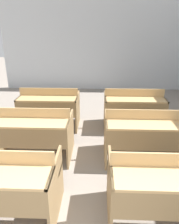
# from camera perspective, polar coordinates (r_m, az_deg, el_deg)

# --- Properties ---
(wall_back) EXTENTS (5.91, 0.06, 3.14)m
(wall_back) POSITION_cam_1_polar(r_m,az_deg,el_deg) (7.27, 1.19, 18.17)
(wall_back) COLOR silver
(wall_back) RESTS_ON ground_plane
(bench_front_left) EXTENTS (1.18, 0.75, 0.83)m
(bench_front_left) POSITION_cam_1_polar(r_m,az_deg,el_deg) (2.57, -22.33, -16.65)
(bench_front_left) COLOR #97794F
(bench_front_left) RESTS_ON ground_plane
(bench_front_right) EXTENTS (1.18, 0.75, 0.83)m
(bench_front_right) POSITION_cam_1_polar(r_m,az_deg,el_deg) (2.48, 19.52, -17.71)
(bench_front_right) COLOR #95774D
(bench_front_right) RESTS_ON ground_plane
(bench_second_left) EXTENTS (1.18, 0.75, 0.83)m
(bench_second_left) POSITION_cam_1_polar(r_m,az_deg,el_deg) (3.53, -14.54, -4.82)
(bench_second_left) COLOR #997B51
(bench_second_left) RESTS_ON ground_plane
(bench_second_right) EXTENTS (1.18, 0.75, 0.83)m
(bench_second_right) POSITION_cam_1_polar(r_m,az_deg,el_deg) (3.46, 13.94, -5.33)
(bench_second_right) COLOR #97794E
(bench_second_right) RESTS_ON ground_plane
(bench_third_left) EXTENTS (1.18, 0.75, 0.83)m
(bench_third_left) POSITION_cam_1_polar(r_m,az_deg,el_deg) (4.56, -10.43, 1.57)
(bench_third_left) COLOR olive
(bench_third_left) RESTS_ON ground_plane
(bench_third_right) EXTENTS (1.18, 0.75, 0.83)m
(bench_third_right) POSITION_cam_1_polar(r_m,az_deg,el_deg) (4.52, 11.45, 1.31)
(bench_third_right) COLOR olive
(bench_third_right) RESTS_ON ground_plane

